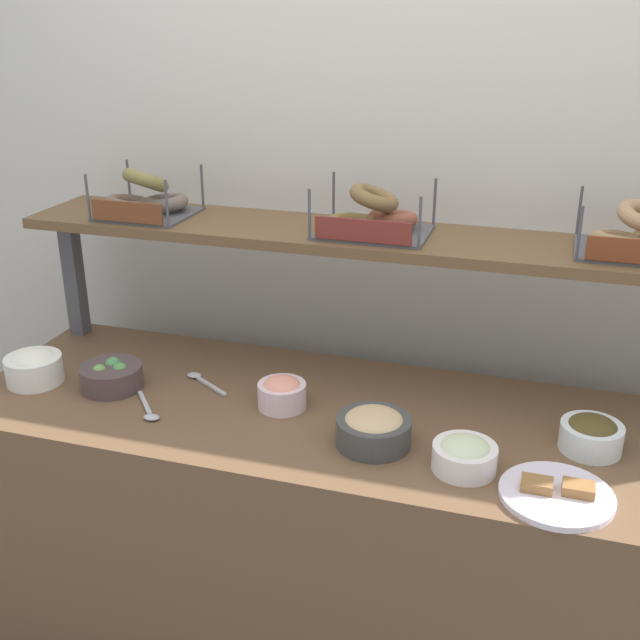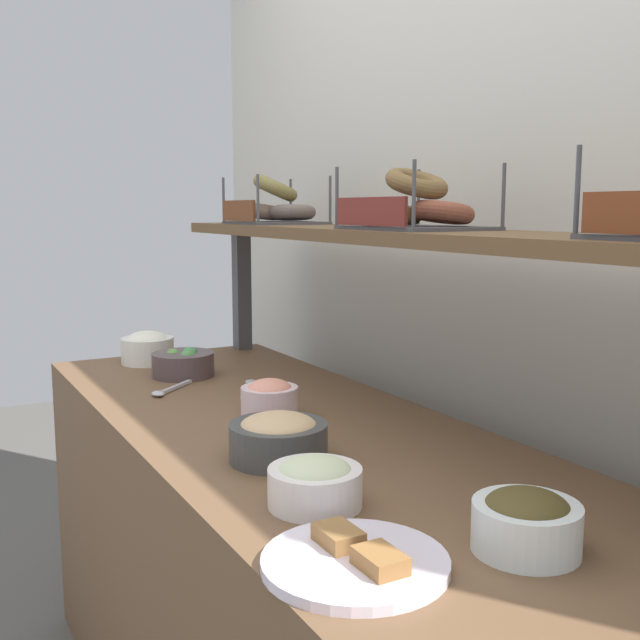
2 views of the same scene
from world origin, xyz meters
name	(u,v)px [view 1 (image 1 of 2)]	position (x,y,z in m)	size (l,w,h in m)	color
back_wall	(397,234)	(0.00, 0.55, 1.20)	(3.33, 0.06, 2.40)	silver
deli_counter	(347,543)	(0.00, 0.00, 0.42)	(2.13, 0.70, 0.85)	brown
shelf_riser_left	(74,276)	(-1.00, 0.27, 1.05)	(0.05, 0.05, 0.40)	#4C4C51
upper_shelf	(376,238)	(0.00, 0.27, 1.26)	(2.09, 0.32, 0.03)	brown
bowl_hummus	(374,428)	(0.10, -0.13, 0.89)	(0.19, 0.19, 0.09)	#424343
bowl_lox_spread	(282,392)	(-0.19, -0.01, 0.89)	(0.13, 0.13, 0.09)	silver
bowl_chocolate_spread	(591,434)	(0.61, 0.01, 0.89)	(0.15, 0.15, 0.09)	white
bowl_scallion_spread	(465,455)	(0.33, -0.17, 0.89)	(0.15, 0.15, 0.08)	white
bowl_veggie_mix	(112,376)	(-0.69, -0.05, 0.89)	(0.18, 0.18, 0.08)	#4F3E40
bowl_cream_cheese	(34,366)	(-0.92, -0.08, 0.90)	(0.16, 0.16, 0.10)	white
serving_plate_white	(557,494)	(0.54, -0.23, 0.86)	(0.25, 0.25, 0.04)	white
serving_spoon_near_plate	(148,411)	(-0.52, -0.15, 0.86)	(0.13, 0.14, 0.01)	#B7B7BC
serving_spoon_by_edge	(202,380)	(-0.46, 0.06, 0.86)	(0.16, 0.11, 0.01)	#B7B7BC
bagel_basket_poppy	(146,199)	(-0.70, 0.25, 1.33)	(0.28, 0.25, 0.15)	#4C4C51
bagel_basket_cinnamon_raisin	(373,217)	(-0.01, 0.26, 1.33)	(0.31, 0.24, 0.14)	#4C4C51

